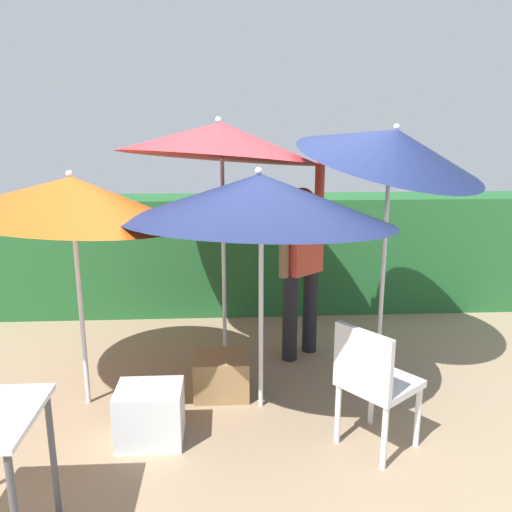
{
  "coord_description": "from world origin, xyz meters",
  "views": [
    {
      "loc": [
        -0.24,
        -3.84,
        2.13
      ],
      "look_at": [
        0.0,
        0.3,
        1.1
      ],
      "focal_mm": 36.77,
      "sensor_mm": 36.0,
      "label": 1
    }
  ],
  "objects_px": {
    "umbrella_orange": "(260,198)",
    "cooler_box": "(150,414)",
    "person_vendor": "(301,260)",
    "crate_cardboard": "(221,375)",
    "chair_plastic": "(373,379)",
    "umbrella_yellow": "(71,197)",
    "umbrella_rainbow": "(393,146)",
    "umbrella_navy": "(220,141)"
  },
  "relations": [
    {
      "from": "umbrella_navy",
      "to": "person_vendor",
      "type": "distance_m",
      "value": 1.3
    },
    {
      "from": "cooler_box",
      "to": "umbrella_navy",
      "type": "bearing_deg",
      "value": 70.55
    },
    {
      "from": "umbrella_navy",
      "to": "crate_cardboard",
      "type": "bearing_deg",
      "value": -90.93
    },
    {
      "from": "chair_plastic",
      "to": "person_vendor",
      "type": "bearing_deg",
      "value": 100.13
    },
    {
      "from": "person_vendor",
      "to": "crate_cardboard",
      "type": "bearing_deg",
      "value": -135.95
    },
    {
      "from": "person_vendor",
      "to": "chair_plastic",
      "type": "height_order",
      "value": "person_vendor"
    },
    {
      "from": "cooler_box",
      "to": "chair_plastic",
      "type": "bearing_deg",
      "value": -6.91
    },
    {
      "from": "umbrella_orange",
      "to": "cooler_box",
      "type": "height_order",
      "value": "umbrella_orange"
    },
    {
      "from": "crate_cardboard",
      "to": "umbrella_orange",
      "type": "bearing_deg",
      "value": -33.89
    },
    {
      "from": "umbrella_rainbow",
      "to": "cooler_box",
      "type": "distance_m",
      "value": 2.73
    },
    {
      "from": "crate_cardboard",
      "to": "umbrella_yellow",
      "type": "bearing_deg",
      "value": -176.62
    },
    {
      "from": "person_vendor",
      "to": "cooler_box",
      "type": "relative_size",
      "value": 4.18
    },
    {
      "from": "umbrella_rainbow",
      "to": "chair_plastic",
      "type": "distance_m",
      "value": 1.85
    },
    {
      "from": "umbrella_yellow",
      "to": "crate_cardboard",
      "type": "height_order",
      "value": "umbrella_yellow"
    },
    {
      "from": "chair_plastic",
      "to": "crate_cardboard",
      "type": "bearing_deg",
      "value": 141.48
    },
    {
      "from": "cooler_box",
      "to": "crate_cardboard",
      "type": "distance_m",
      "value": 0.79
    },
    {
      "from": "umbrella_rainbow",
      "to": "umbrella_orange",
      "type": "xyz_separation_m",
      "value": [
        -1.09,
        -0.46,
        -0.34
      ]
    },
    {
      "from": "person_vendor",
      "to": "cooler_box",
      "type": "xyz_separation_m",
      "value": [
        -1.23,
        -1.34,
        -0.74
      ]
    },
    {
      "from": "umbrella_rainbow",
      "to": "umbrella_navy",
      "type": "height_order",
      "value": "umbrella_rainbow"
    },
    {
      "from": "umbrella_rainbow",
      "to": "person_vendor",
      "type": "height_order",
      "value": "umbrella_rainbow"
    },
    {
      "from": "umbrella_orange",
      "to": "person_vendor",
      "type": "relative_size",
      "value": 1.05
    },
    {
      "from": "umbrella_orange",
      "to": "crate_cardboard",
      "type": "xyz_separation_m",
      "value": [
        -0.3,
        0.2,
        -1.47
      ]
    },
    {
      "from": "umbrella_rainbow",
      "to": "umbrella_orange",
      "type": "bearing_deg",
      "value": -157.09
    },
    {
      "from": "umbrella_yellow",
      "to": "chair_plastic",
      "type": "relative_size",
      "value": 2.12
    },
    {
      "from": "chair_plastic",
      "to": "crate_cardboard",
      "type": "xyz_separation_m",
      "value": [
        -1.01,
        0.8,
        -0.34
      ]
    },
    {
      "from": "person_vendor",
      "to": "crate_cardboard",
      "type": "xyz_separation_m",
      "value": [
        -0.74,
        -0.71,
        -0.77
      ]
    },
    {
      "from": "umbrella_rainbow",
      "to": "crate_cardboard",
      "type": "bearing_deg",
      "value": -169.39
    },
    {
      "from": "umbrella_orange",
      "to": "chair_plastic",
      "type": "relative_size",
      "value": 2.22
    },
    {
      "from": "chair_plastic",
      "to": "crate_cardboard",
      "type": "relative_size",
      "value": 2.02
    },
    {
      "from": "umbrella_rainbow",
      "to": "umbrella_orange",
      "type": "height_order",
      "value": "umbrella_rainbow"
    },
    {
      "from": "umbrella_yellow",
      "to": "cooler_box",
      "type": "bearing_deg",
      "value": -44.41
    },
    {
      "from": "umbrella_rainbow",
      "to": "crate_cardboard",
      "type": "relative_size",
      "value": 5.42
    },
    {
      "from": "umbrella_navy",
      "to": "umbrella_orange",
      "type": "bearing_deg",
      "value": -74.0
    },
    {
      "from": "umbrella_orange",
      "to": "chair_plastic",
      "type": "height_order",
      "value": "umbrella_orange"
    },
    {
      "from": "umbrella_navy",
      "to": "chair_plastic",
      "type": "height_order",
      "value": "umbrella_navy"
    },
    {
      "from": "umbrella_yellow",
      "to": "person_vendor",
      "type": "distance_m",
      "value": 2.08
    },
    {
      "from": "person_vendor",
      "to": "umbrella_navy",
      "type": "bearing_deg",
      "value": 173.86
    },
    {
      "from": "cooler_box",
      "to": "crate_cardboard",
      "type": "relative_size",
      "value": 1.02
    },
    {
      "from": "umbrella_rainbow",
      "to": "umbrella_yellow",
      "type": "relative_size",
      "value": 1.26
    },
    {
      "from": "umbrella_yellow",
      "to": "crate_cardboard",
      "type": "relative_size",
      "value": 4.3
    },
    {
      "from": "umbrella_orange",
      "to": "umbrella_navy",
      "type": "height_order",
      "value": "umbrella_navy"
    },
    {
      "from": "chair_plastic",
      "to": "umbrella_navy",
      "type": "bearing_deg",
      "value": 121.99
    }
  ]
}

